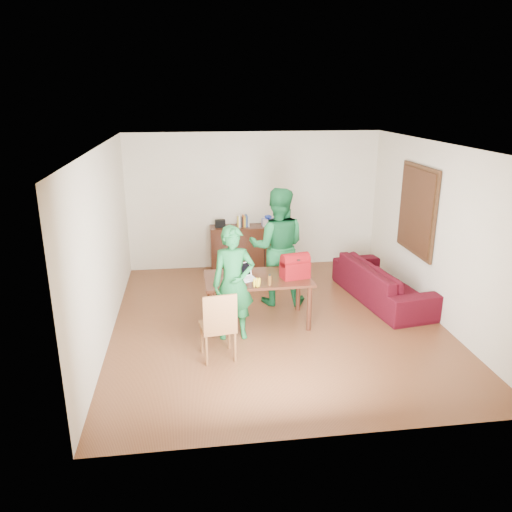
{
  "coord_description": "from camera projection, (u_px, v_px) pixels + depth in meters",
  "views": [
    {
      "loc": [
        -1.27,
        -6.95,
        3.4
      ],
      "look_at": [
        -0.3,
        0.24,
        1.02
      ],
      "focal_mm": 35.0,
      "sensor_mm": 36.0,
      "label": 1
    }
  ],
  "objects": [
    {
      "name": "person_far",
      "position": [
        277.0,
        247.0,
        8.23
      ],
      "size": [
        1.07,
        0.9,
        1.96
      ],
      "primitive_type": "imported",
      "rotation": [
        0.0,
        0.0,
        2.96
      ],
      "color": "#13582A",
      "rests_on": "ground"
    },
    {
      "name": "person_near",
      "position": [
        233.0,
        283.0,
        7.06
      ],
      "size": [
        0.61,
        0.41,
        1.67
      ],
      "primitive_type": "imported",
      "rotation": [
        0.0,
        0.0,
        0.01
      ],
      "color": "#145C29",
      "rests_on": "ground"
    },
    {
      "name": "sofa",
      "position": [
        383.0,
        282.0,
        8.52
      ],
      "size": [
        1.19,
        2.32,
        0.65
      ],
      "primitive_type": "imported",
      "rotation": [
        0.0,
        0.0,
        1.72
      ],
      "color": "#410809",
      "rests_on": "ground"
    },
    {
      "name": "red_bag",
      "position": [
        295.0,
        268.0,
        7.47
      ],
      "size": [
        0.45,
        0.32,
        0.3
      ],
      "primitive_type": "cube",
      "rotation": [
        0.0,
        0.0,
        0.21
      ],
      "color": "#69070E",
      "rests_on": "table"
    },
    {
      "name": "chair",
      "position": [
        218.0,
        339.0,
        6.64
      ],
      "size": [
        0.5,
        0.48,
        0.98
      ],
      "rotation": [
        0.0,
        0.0,
        0.14
      ],
      "color": "brown",
      "rests_on": "ground"
    },
    {
      "name": "laptop",
      "position": [
        245.0,
        277.0,
        7.41
      ],
      "size": [
        0.37,
        0.3,
        0.22
      ],
      "rotation": [
        0.0,
        0.0,
        0.3
      ],
      "color": "white",
      "rests_on": "table"
    },
    {
      "name": "room",
      "position": [
        277.0,
        239.0,
        7.48
      ],
      "size": [
        5.2,
        5.7,
        2.9
      ],
      "color": "#4A2312",
      "rests_on": "ground"
    },
    {
      "name": "bananas",
      "position": [
        257.0,
        285.0,
        7.14
      ],
      "size": [
        0.17,
        0.14,
        0.05
      ],
      "primitive_type": null,
      "rotation": [
        0.0,
        0.0,
        -0.43
      ],
      "color": "gold",
      "rests_on": "table"
    },
    {
      "name": "bottle",
      "position": [
        270.0,
        280.0,
        7.21
      ],
      "size": [
        0.07,
        0.07,
        0.16
      ],
      "primitive_type": "cylinder",
      "rotation": [
        0.0,
        0.0,
        -0.34
      ],
      "color": "#533012",
      "rests_on": "table"
    },
    {
      "name": "table",
      "position": [
        258.0,
        283.0,
        7.56
      ],
      "size": [
        1.61,
        0.91,
        0.75
      ],
      "rotation": [
        0.0,
        0.0,
        0.01
      ],
      "color": "black",
      "rests_on": "ground"
    }
  ]
}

